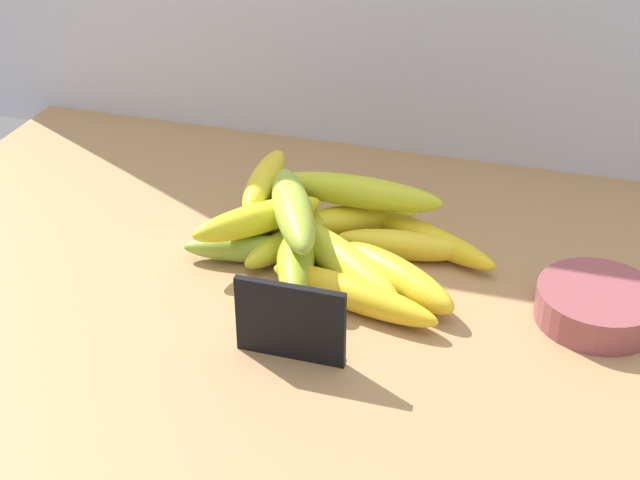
# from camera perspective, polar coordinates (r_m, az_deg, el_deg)

# --- Properties ---
(counter_top) EXTENTS (1.10, 0.76, 0.03)m
(counter_top) POSITION_cam_1_polar(r_m,az_deg,el_deg) (1.00, -0.54, -4.13)
(counter_top) COLOR #AB8052
(counter_top) RESTS_ON ground
(chalkboard_sign) EXTENTS (0.11, 0.02, 0.08)m
(chalkboard_sign) POSITION_cam_1_polar(r_m,az_deg,el_deg) (0.88, -1.86, -5.27)
(chalkboard_sign) COLOR black
(chalkboard_sign) RESTS_ON counter_top
(fruit_bowl) EXTENTS (0.13, 0.13, 0.04)m
(fruit_bowl) POSITION_cam_1_polar(r_m,az_deg,el_deg) (0.99, 16.94, -3.90)
(fruit_bowl) COLOR #94494D
(fruit_bowl) RESTS_ON counter_top
(banana_0) EXTENTS (0.05, 0.16, 0.04)m
(banana_0) POSITION_cam_1_polar(r_m,az_deg,el_deg) (1.11, -3.33, 1.75)
(banana_0) COLOR gold
(banana_0) RESTS_ON counter_top
(banana_1) EXTENTS (0.17, 0.12, 0.04)m
(banana_1) POSITION_cam_1_polar(r_m,az_deg,el_deg) (1.09, 1.54, 1.17)
(banana_1) COLOR yellow
(banana_1) RESTS_ON counter_top
(banana_2) EXTENTS (0.10, 0.20, 0.04)m
(banana_2) POSITION_cam_1_polar(r_m,az_deg,el_deg) (1.03, -1.50, -0.61)
(banana_2) COLOR #A7BE2B
(banana_2) RESTS_ON counter_top
(banana_3) EXTENTS (0.18, 0.16, 0.04)m
(banana_3) POSITION_cam_1_polar(r_m,az_deg,el_deg) (1.01, 1.38, -1.34)
(banana_3) COLOR gold
(banana_3) RESTS_ON counter_top
(banana_4) EXTENTS (0.20, 0.08, 0.04)m
(banana_4) POSITION_cam_1_polar(r_m,az_deg,el_deg) (0.96, 2.04, -3.39)
(banana_4) COLOR yellow
(banana_4) RESTS_ON counter_top
(banana_5) EXTENTS (0.11, 0.17, 0.04)m
(banana_5) POSITION_cam_1_polar(r_m,az_deg,el_deg) (1.06, -1.25, 0.26)
(banana_5) COLOR gold
(banana_5) RESTS_ON counter_top
(banana_6) EXTENTS (0.19, 0.08, 0.03)m
(banana_6) POSITION_cam_1_polar(r_m,az_deg,el_deg) (1.04, -3.39, -0.59)
(banana_6) COLOR #8DAD39
(banana_6) RESTS_ON counter_top
(banana_7) EXTENTS (0.16, 0.12, 0.04)m
(banana_7) POSITION_cam_1_polar(r_m,az_deg,el_deg) (0.99, 4.75, -2.29)
(banana_7) COLOR yellow
(banana_7) RESTS_ON counter_top
(banana_8) EXTENTS (0.15, 0.05, 0.03)m
(banana_8) POSITION_cam_1_polar(r_m,az_deg,el_deg) (1.05, 5.08, -0.32)
(banana_8) COLOR yellow
(banana_8) RESTS_ON counter_top
(banana_9) EXTENTS (0.19, 0.12, 0.03)m
(banana_9) POSITION_cam_1_polar(r_m,az_deg,el_deg) (1.07, 6.52, 0.22)
(banana_9) COLOR yellow
(banana_9) RESTS_ON counter_top
(banana_10) EXTENTS (0.12, 0.18, 0.04)m
(banana_10) POSITION_cam_1_polar(r_m,az_deg,el_deg) (1.02, -1.71, 1.93)
(banana_10) COLOR #9FBB39
(banana_10) RESTS_ON banana_2
(banana_11) EXTENTS (0.05, 0.16, 0.03)m
(banana_11) POSITION_cam_1_polar(r_m,az_deg,el_deg) (1.10, -3.47, 3.74)
(banana_11) COLOR yellow
(banana_11) RESTS_ON banana_0
(banana_12) EXTENTS (0.14, 0.14, 0.04)m
(banana_12) POSITION_cam_1_polar(r_m,az_deg,el_deg) (1.03, -3.88, 1.34)
(banana_12) COLOR yellow
(banana_12) RESTS_ON banana_6
(banana_13) EXTENTS (0.21, 0.04, 0.04)m
(banana_13) POSITION_cam_1_polar(r_m,az_deg,el_deg) (1.08, 2.37, 3.02)
(banana_13) COLOR gold
(banana_13) RESTS_ON banana_1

